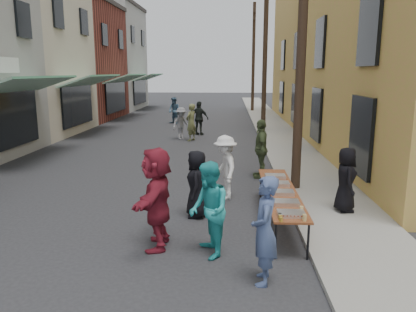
# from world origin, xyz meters

# --- Properties ---
(ground) EXTENTS (120.00, 120.00, 0.00)m
(ground) POSITION_xyz_m (0.00, 0.00, 0.00)
(ground) COLOR #28282B
(ground) RESTS_ON ground
(sidewalk) EXTENTS (2.20, 60.00, 0.10)m
(sidewalk) POSITION_xyz_m (5.00, 15.00, 0.05)
(sidewalk) COLOR gray
(sidewalk) RESTS_ON ground
(storefront_row) EXTENTS (8.00, 37.00, 9.00)m
(storefront_row) POSITION_xyz_m (-10.00, 14.96, 4.12)
(storefront_row) COLOR maroon
(storefront_row) RESTS_ON ground
(building_ochre) EXTENTS (10.00, 28.00, 10.00)m
(building_ochre) POSITION_xyz_m (11.10, 14.00, 5.00)
(building_ochre) COLOR gold
(building_ochre) RESTS_ON ground
(utility_pole_near) EXTENTS (0.26, 0.26, 9.00)m
(utility_pole_near) POSITION_xyz_m (4.30, 3.00, 4.50)
(utility_pole_near) COLOR #2D2116
(utility_pole_near) RESTS_ON ground
(utility_pole_mid) EXTENTS (0.26, 0.26, 9.00)m
(utility_pole_mid) POSITION_xyz_m (4.30, 15.00, 4.50)
(utility_pole_mid) COLOR #2D2116
(utility_pole_mid) RESTS_ON ground
(utility_pole_far) EXTENTS (0.26, 0.26, 9.00)m
(utility_pole_far) POSITION_xyz_m (4.30, 27.00, 4.50)
(utility_pole_far) COLOR #2D2116
(utility_pole_far) RESTS_ON ground
(serving_table) EXTENTS (0.70, 4.00, 0.75)m
(serving_table) POSITION_xyz_m (3.55, 0.46, 0.71)
(serving_table) COLOR maroon
(serving_table) RESTS_ON ground
(catering_tray_sausage) EXTENTS (0.50, 0.33, 0.08)m
(catering_tray_sausage) POSITION_xyz_m (3.55, -1.19, 0.79)
(catering_tray_sausage) COLOR maroon
(catering_tray_sausage) RESTS_ON serving_table
(catering_tray_foil_b) EXTENTS (0.50, 0.33, 0.08)m
(catering_tray_foil_b) POSITION_xyz_m (3.55, -0.54, 0.79)
(catering_tray_foil_b) COLOR #B2B2B7
(catering_tray_foil_b) RESTS_ON serving_table
(catering_tray_buns) EXTENTS (0.50, 0.33, 0.08)m
(catering_tray_buns) POSITION_xyz_m (3.55, 0.16, 0.79)
(catering_tray_buns) COLOR tan
(catering_tray_buns) RESTS_ON serving_table
(catering_tray_foil_d) EXTENTS (0.50, 0.33, 0.08)m
(catering_tray_foil_d) POSITION_xyz_m (3.55, 0.86, 0.79)
(catering_tray_foil_d) COLOR #B2B2B7
(catering_tray_foil_d) RESTS_ON serving_table
(catering_tray_buns_end) EXTENTS (0.50, 0.33, 0.08)m
(catering_tray_buns_end) POSITION_xyz_m (3.55, 1.56, 0.79)
(catering_tray_buns_end) COLOR tan
(catering_tray_buns_end) RESTS_ON serving_table
(condiment_jar_a) EXTENTS (0.07, 0.07, 0.08)m
(condiment_jar_a) POSITION_xyz_m (3.33, -1.49, 0.79)
(condiment_jar_a) COLOR #A57F26
(condiment_jar_a) RESTS_ON serving_table
(condiment_jar_b) EXTENTS (0.07, 0.07, 0.08)m
(condiment_jar_b) POSITION_xyz_m (3.33, -1.39, 0.79)
(condiment_jar_b) COLOR #A57F26
(condiment_jar_b) RESTS_ON serving_table
(condiment_jar_c) EXTENTS (0.07, 0.07, 0.08)m
(condiment_jar_c) POSITION_xyz_m (3.33, -1.29, 0.79)
(condiment_jar_c) COLOR #A57F26
(condiment_jar_c) RESTS_ON serving_table
(cup_stack) EXTENTS (0.08, 0.08, 0.12)m
(cup_stack) POSITION_xyz_m (3.75, -1.44, 0.81)
(cup_stack) COLOR tan
(cup_stack) RESTS_ON serving_table
(guest_front_a) EXTENTS (0.52, 0.79, 1.58)m
(guest_front_a) POSITION_xyz_m (1.65, 0.72, 0.79)
(guest_front_a) COLOR black
(guest_front_a) RESTS_ON ground
(guest_front_b) EXTENTS (0.48, 0.68, 1.77)m
(guest_front_b) POSITION_xyz_m (2.97, -2.27, 0.89)
(guest_front_b) COLOR #455786
(guest_front_b) RESTS_ON ground
(guest_front_c) EXTENTS (0.89, 1.02, 1.78)m
(guest_front_c) POSITION_xyz_m (2.04, -1.35, 0.89)
(guest_front_c) COLOR #2AAFAF
(guest_front_c) RESTS_ON ground
(guest_front_d) EXTENTS (0.91, 1.24, 1.72)m
(guest_front_d) POSITION_xyz_m (2.29, 2.17, 0.86)
(guest_front_d) COLOR white
(guest_front_d) RESTS_ON ground
(guest_front_e) EXTENTS (0.49, 1.12, 1.89)m
(guest_front_e) POSITION_xyz_m (3.40, 4.47, 0.94)
(guest_front_e) COLOR #506138
(guest_front_e) RESTS_ON ground
(guest_queue_back) EXTENTS (0.60, 1.84, 1.97)m
(guest_queue_back) POSITION_xyz_m (1.03, -1.00, 0.99)
(guest_queue_back) COLOR maroon
(guest_queue_back) RESTS_ON ground
(server) EXTENTS (0.51, 0.76, 1.53)m
(server) POSITION_xyz_m (5.15, 1.04, 0.87)
(server) COLOR black
(server) RESTS_ON sidewalk
(passerby_left) EXTENTS (1.17, 1.16, 1.61)m
(passerby_left) POSITION_xyz_m (-0.06, 11.89, 0.81)
(passerby_left) COLOR gray
(passerby_left) RESTS_ON ground
(passerby_mid) EXTENTS (1.15, 0.80, 1.82)m
(passerby_mid) POSITION_xyz_m (0.74, 13.32, 0.91)
(passerby_mid) COLOR black
(passerby_mid) RESTS_ON ground
(passerby_right) EXTENTS (0.70, 0.80, 1.83)m
(passerby_right) POSITION_xyz_m (0.48, 11.45, 0.92)
(passerby_right) COLOR #64693D
(passerby_right) RESTS_ON ground
(passerby_far) EXTENTS (1.07, 1.04, 1.74)m
(passerby_far) POSITION_xyz_m (-1.27, 18.15, 0.87)
(passerby_far) COLOR #41637F
(passerby_far) RESTS_ON ground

